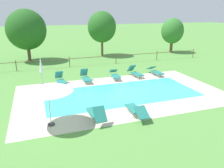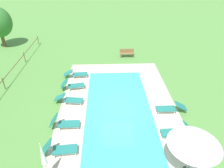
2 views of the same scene
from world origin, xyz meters
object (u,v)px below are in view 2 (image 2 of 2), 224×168
Objects in this scene: patio_umbrella_open_foreground at (195,142)px; wooden_bench_lawn_side at (127,53)px; sun_lounger_north_far at (70,99)px; sun_lounger_south_near_corner at (77,74)px; sun_lounger_south_mid at (170,108)px; sun_lounger_north_mid at (177,131)px; sun_lounger_north_near_steps at (60,149)px; patio_umbrella_closed_row_mid_east at (43,156)px; sun_lounger_north_end at (65,123)px; sun_lounger_south_far at (73,85)px.

patio_umbrella_open_foreground reaches higher than wooden_bench_lawn_side.
sun_lounger_north_far is 8.91m from patio_umbrella_open_foreground.
sun_lounger_south_near_corner is 6.49m from wooden_bench_lawn_side.
sun_lounger_north_mid is at bearing 173.68° from sun_lounger_south_mid.
sun_lounger_north_mid is at bearing -4.61° from patio_umbrella_open_foreground.
sun_lounger_north_mid is 0.93× the size of sun_lounger_south_mid.
sun_lounger_north_near_steps is 7.62m from sun_lounger_south_mid.
sun_lounger_north_far is at bearing 48.48° from patio_umbrella_open_foreground.
patio_umbrella_closed_row_mid_east is (-0.10, 6.82, -0.47)m from patio_umbrella_open_foreground.
patio_umbrella_closed_row_mid_east reaches higher than wooden_bench_lawn_side.
sun_lounger_north_end is 0.86× the size of sun_lounger_south_near_corner.
patio_umbrella_closed_row_mid_east is (-9.75, 0.35, 1.17)m from sun_lounger_south_near_corner.
patio_umbrella_open_foreground is 14.10m from wooden_bench_lawn_side.
sun_lounger_south_far is 10.27m from patio_umbrella_open_foreground.
sun_lounger_north_near_steps reaches higher than sun_lounger_north_far.
sun_lounger_south_near_corner is (3.85, -0.09, -0.00)m from sun_lounger_north_far.
sun_lounger_north_near_steps reaches higher than sun_lounger_south_mid.
sun_lounger_north_near_steps is at bearing -179.06° from sun_lounger_south_far.
patio_umbrella_closed_row_mid_east is at bearing 177.48° from sun_lounger_north_far.
sun_lounger_south_far is at bearing 40.36° from patio_umbrella_open_foreground.
sun_lounger_south_mid is 0.84× the size of patio_umbrella_open_foreground.
patio_umbrella_closed_row_mid_east is at bearing 165.22° from sun_lounger_north_near_steps.
sun_lounger_north_near_steps is 1.04× the size of sun_lounger_north_end.
sun_lounger_north_near_steps is 1.80m from patio_umbrella_closed_row_mid_east.
sun_lounger_north_far is (3.50, 6.75, -0.03)m from sun_lounger_north_mid.
sun_lounger_north_near_steps is 6.73m from sun_lounger_north_mid.
patio_umbrella_closed_row_mid_east reaches higher than sun_lounger_north_mid.
patio_umbrella_open_foreground is at bearing -139.64° from sun_lounger_south_far.
sun_lounger_north_near_steps reaches higher than wooden_bench_lawn_side.
patio_umbrella_open_foreground is at bearing -131.52° from sun_lounger_north_far.
patio_umbrella_closed_row_mid_east is at bearing 178.16° from sun_lounger_south_far.
patio_umbrella_open_foreground is at bearing -116.66° from sun_lounger_north_end.
sun_lounger_south_near_corner is at bearing 42.17° from sun_lounger_north_mid.
wooden_bench_lawn_side reaches higher than sun_lounger_south_mid.
sun_lounger_south_near_corner is 9.83m from patio_umbrella_closed_row_mid_east.
sun_lounger_north_end is at bearing 155.09° from wooden_bench_lawn_side.
patio_umbrella_open_foreground reaches higher than sun_lounger_north_far.
patio_umbrella_closed_row_mid_east reaches higher than sun_lounger_north_near_steps.
sun_lounger_south_near_corner is 1.40× the size of wooden_bench_lawn_side.
sun_lounger_north_end is 11.75m from wooden_bench_lawn_side.
patio_umbrella_open_foreground reaches higher than sun_lounger_north_end.
sun_lounger_south_far is 1.30× the size of wooden_bench_lawn_side.
sun_lounger_south_near_corner is (6.38, -0.06, -0.05)m from sun_lounger_north_end.
sun_lounger_north_end is at bearing 63.34° from patio_umbrella_open_foreground.
sun_lounger_north_near_steps is 0.97× the size of sun_lounger_south_far.
patio_umbrella_closed_row_mid_east is (-3.37, 0.29, 1.12)m from sun_lounger_north_end.
sun_lounger_south_near_corner is 8.60m from sun_lounger_south_mid.
wooden_bench_lawn_side is (6.20, -4.99, 0.08)m from sun_lounger_south_far.
sun_lounger_north_mid is 2.22m from sun_lounger_south_mid.
patio_umbrella_closed_row_mid_east reaches higher than patio_umbrella_open_foreground.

